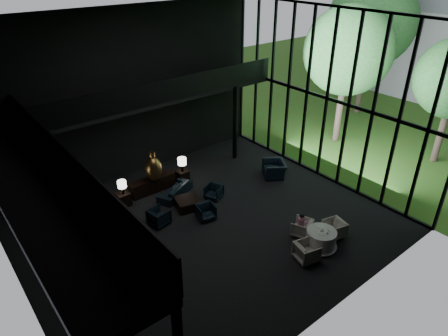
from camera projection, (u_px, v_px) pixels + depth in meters
floor at (208, 225)px, 16.53m from camera, size 14.00×12.00×0.02m
ceiling at (203, 22)px, 12.68m from camera, size 14.00×12.00×0.02m
wall_back at (130, 96)px, 18.71m from camera, size 14.00×0.04×8.00m
wall_front at (341, 210)px, 10.50m from camera, size 14.00×0.04×8.00m
curtain_wall at (327, 98)px, 18.42m from camera, size 0.20×12.00×8.00m
mezzanine_left at (36, 191)px, 11.31m from camera, size 2.00×12.00×0.25m
mezzanine_back at (160, 97)px, 18.57m from camera, size 12.00×2.00×0.25m
railing_left at (67, 162)px, 11.57m from camera, size 0.06×12.00×1.00m
railing_back at (170, 89)px, 17.60m from camera, size 12.00×0.06×1.00m
column_nw at (31, 167)px, 16.72m from camera, size 0.24×0.24×4.00m
column_ne at (235, 124)px, 20.94m from camera, size 0.24×0.24×4.00m
tree_near at (348, 51)px, 21.41m from camera, size 4.80×4.80×7.65m
tree_far at (371, 22)px, 25.16m from camera, size 5.60×5.60×8.80m
console at (153, 185)px, 18.68m from camera, size 2.22×0.50×0.71m
bronze_urn at (153, 168)px, 18.06m from camera, size 0.77×0.77×1.44m
side_table_left at (123, 199)px, 17.69m from camera, size 0.56×0.56×0.61m
table_lamp_left at (122, 185)px, 17.27m from camera, size 0.39×0.39×0.65m
side_table_right at (182, 176)px, 19.52m from camera, size 0.53×0.53×0.58m
table_lamp_right at (182, 162)px, 19.12m from camera, size 0.42×0.42×0.71m
sofa at (175, 189)px, 18.33m from camera, size 1.85×1.22×0.70m
lounge_armchair_west at (159, 216)px, 16.43m from camera, size 0.84×0.88×0.78m
lounge_armchair_east at (214, 192)px, 18.17m from camera, size 0.83×0.85×0.68m
lounge_armchair_south at (206, 212)px, 16.76m from camera, size 0.79×0.76×0.70m
window_armchair at (274, 166)px, 19.85m from camera, size 1.43×1.57×1.15m
coffee_table at (188, 203)px, 17.55m from camera, size 1.19×1.19×0.44m
dining_table at (321, 240)px, 15.15m from camera, size 1.28×1.28×0.75m
dining_chair_north at (302, 227)px, 15.80m from camera, size 0.91×0.89×0.73m
dining_chair_east at (334, 228)px, 15.71m from camera, size 0.84×0.88×0.76m
dining_chair_west at (307, 251)px, 14.49m from camera, size 0.92×0.96×0.83m
child at (301, 220)px, 15.56m from camera, size 0.27×0.27×0.59m
plate_a at (322, 233)px, 14.82m from camera, size 0.24×0.24×0.01m
plate_b at (321, 227)px, 15.16m from camera, size 0.30×0.30×0.02m
saucer at (330, 231)px, 14.98m from camera, size 0.17×0.17×0.01m
coffee_cup at (328, 229)px, 15.00m from camera, size 0.09×0.09×0.06m
cereal_bowl at (322, 230)px, 14.95m from camera, size 0.15×0.15×0.07m
cream_pot at (327, 233)px, 14.80m from camera, size 0.07×0.07×0.07m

